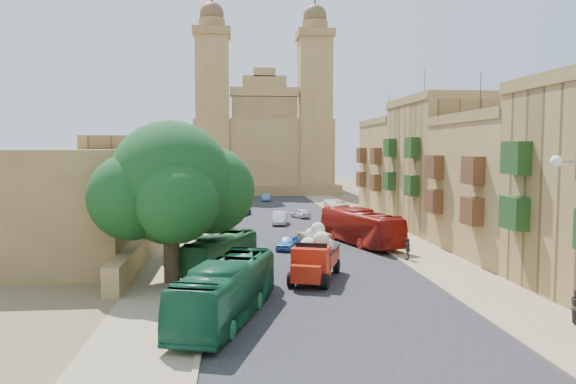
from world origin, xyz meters
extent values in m
plane|color=brown|center=(0.00, 0.00, 0.00)|extent=(260.00, 260.00, 0.00)
cube|color=black|center=(0.00, 30.00, 0.01)|extent=(14.00, 140.00, 0.01)
cube|color=#877758|center=(9.50, 30.00, 0.01)|extent=(5.00, 140.00, 0.01)
cube|color=#877758|center=(-9.50, 30.00, 0.01)|extent=(5.00, 140.00, 0.01)
cube|color=#877758|center=(7.00, 30.00, 0.06)|extent=(0.25, 140.00, 0.12)
cube|color=#877758|center=(-7.00, 30.00, 0.06)|extent=(0.25, 140.00, 0.12)
cube|color=#1D411A|center=(11.55, 0.92, 4.56)|extent=(0.90, 2.20, 2.00)
cube|color=#1D411A|center=(11.55, 0.92, 7.92)|extent=(0.90, 2.20, 2.00)
cube|color=olive|center=(16.00, 11.00, 5.25)|extent=(8.00, 14.00, 10.50)
cube|color=olive|center=(16.00, 11.00, 10.90)|extent=(8.20, 14.00, 0.80)
cylinder|color=black|center=(15.00, 13.80, 13.10)|extent=(0.06, 0.06, 3.60)
cube|color=#56331C|center=(11.55, 7.08, 3.99)|extent=(0.90, 2.20, 2.00)
cube|color=#56331C|center=(11.55, 14.92, 3.99)|extent=(0.90, 2.20, 2.00)
cube|color=#56331C|center=(11.55, 7.08, 6.93)|extent=(0.90, 2.20, 2.00)
cube|color=#56331C|center=(11.55, 14.92, 6.93)|extent=(0.90, 2.20, 2.00)
cube|color=#997945|center=(16.00, 25.00, 6.50)|extent=(8.00, 14.00, 13.00)
cube|color=olive|center=(16.00, 25.00, 13.40)|extent=(8.20, 14.00, 0.80)
cylinder|color=black|center=(15.00, 27.80, 15.60)|extent=(0.06, 0.06, 3.60)
cube|color=#1D411A|center=(11.55, 21.08, 4.94)|extent=(0.90, 2.20, 2.00)
cube|color=#1D411A|center=(11.55, 28.92, 4.94)|extent=(0.90, 2.20, 2.00)
cube|color=#1D411A|center=(11.55, 21.08, 8.58)|extent=(0.90, 2.20, 2.00)
cube|color=#1D411A|center=(11.55, 28.92, 8.58)|extent=(0.90, 2.20, 2.00)
cube|color=olive|center=(16.00, 39.00, 5.75)|extent=(8.00, 14.00, 11.50)
cube|color=olive|center=(16.00, 39.00, 11.90)|extent=(8.20, 14.00, 0.80)
cylinder|color=black|center=(15.00, 41.80, 14.10)|extent=(0.06, 0.06, 3.60)
cube|color=#56331C|center=(11.55, 35.08, 4.37)|extent=(0.90, 2.20, 2.00)
cube|color=#56331C|center=(11.55, 42.92, 4.37)|extent=(0.90, 2.20, 2.00)
cube|color=#56331C|center=(11.55, 35.08, 7.59)|extent=(0.90, 2.20, 2.00)
cube|color=#56331C|center=(11.55, 42.92, 7.59)|extent=(0.90, 2.20, 2.00)
cube|color=olive|center=(-12.50, 20.00, 0.90)|extent=(1.00, 40.00, 1.80)
cube|color=olive|center=(-18.00, 18.00, 4.20)|extent=(10.00, 28.00, 8.40)
cube|color=#997945|center=(-18.00, 44.00, 5.00)|extent=(10.00, 22.00, 10.00)
cube|color=olive|center=(0.00, 81.00, 7.00)|extent=(26.00, 20.00, 14.00)
cube|color=olive|center=(0.00, 70.50, 0.90)|extent=(28.00, 4.00, 1.80)
cube|color=olive|center=(0.00, 72.20, 10.00)|extent=(12.00, 2.00, 16.00)
cube|color=olive|center=(0.00, 72.20, 18.90)|extent=(12.60, 2.40, 1.60)
cube|color=olive|center=(0.00, 72.20, 20.60)|extent=(8.00, 2.00, 2.40)
cube|color=olive|center=(0.00, 72.20, 22.40)|extent=(4.00, 2.00, 1.60)
cube|color=olive|center=(-9.50, 73.50, 14.50)|extent=(6.00, 6.00, 29.00)
cube|color=olive|center=(-9.50, 73.50, 29.60)|extent=(6.80, 6.80, 1.40)
cylinder|color=olive|center=(-9.50, 73.50, 31.20)|extent=(4.80, 4.80, 1.80)
sphere|color=brown|center=(-9.50, 73.50, 33.00)|extent=(4.40, 4.40, 4.40)
cylinder|color=black|center=(-9.50, 73.50, 35.40)|extent=(0.28, 0.28, 1.80)
cube|color=olive|center=(9.50, 73.50, 14.50)|extent=(6.00, 6.00, 29.00)
cube|color=olive|center=(9.50, 73.50, 29.60)|extent=(6.80, 6.80, 1.40)
cylinder|color=olive|center=(9.50, 73.50, 31.20)|extent=(4.80, 4.80, 1.80)
sphere|color=brown|center=(9.50, 73.50, 33.00)|extent=(4.40, 4.40, 4.40)
cylinder|color=black|center=(9.50, 73.50, 35.40)|extent=(0.28, 0.28, 1.80)
cylinder|color=#36291B|center=(-9.50, 4.00, 1.95)|extent=(1.03, 1.03, 3.90)
sphere|color=#0E3415|center=(-9.50, 4.00, 6.37)|extent=(7.80, 7.80, 7.80)
sphere|color=#0E3415|center=(-7.04, 5.23, 5.75)|extent=(5.75, 5.75, 5.75)
sphere|color=#0E3415|center=(-11.76, 3.08, 5.54)|extent=(5.34, 5.34, 5.34)
sphere|color=#0E3415|center=(-8.88, 1.54, 5.34)|extent=(4.93, 4.93, 4.93)
sphere|color=#0E3415|center=(-10.63, 6.26, 7.19)|extent=(4.52, 4.52, 4.52)
cylinder|color=#36291B|center=(-10.00, 12.00, 1.24)|extent=(0.44, 0.44, 2.48)
sphere|color=#0E3415|center=(-10.00, 12.00, 3.74)|extent=(3.60, 3.60, 3.60)
cylinder|color=#36291B|center=(-10.00, 24.00, 1.00)|extent=(0.44, 0.44, 2.00)
sphere|color=#0E3415|center=(-10.00, 24.00, 3.02)|extent=(2.91, 2.91, 2.91)
cylinder|color=#36291B|center=(-10.00, 36.00, 1.26)|extent=(0.44, 0.44, 2.51)
sphere|color=#0E3415|center=(-10.00, 36.00, 3.79)|extent=(3.65, 3.65, 3.65)
cylinder|color=#36291B|center=(-10.00, 48.00, 1.26)|extent=(0.44, 0.44, 2.52)
sphere|color=#0E3415|center=(-10.00, 48.00, 3.80)|extent=(3.67, 3.67, 3.67)
sphere|color=white|center=(6.40, -12.00, 8.00)|extent=(0.44, 0.44, 0.44)
cube|color=#B21F0D|center=(0.01, 4.73, 1.32)|extent=(3.42, 4.33, 0.95)
cube|color=black|center=(0.01, 4.73, 1.84)|extent=(3.48, 4.40, 0.13)
cube|color=#B21F0D|center=(-0.77, 2.44, 1.42)|extent=(2.67, 2.41, 1.89)
cube|color=#B21F0D|center=(-1.18, 1.25, 1.00)|extent=(2.10, 1.77, 1.05)
cube|color=black|center=(-0.77, 2.44, 2.16)|extent=(1.93, 0.75, 0.95)
cylinder|color=black|center=(-2.07, 1.88, 0.47)|extent=(0.65, 1.02, 0.95)
cylinder|color=black|center=(-0.08, 1.20, 0.47)|extent=(0.65, 1.02, 0.95)
cylinder|color=black|center=(-0.58, 6.27, 0.47)|extent=(0.65, 1.02, 0.95)
cylinder|color=black|center=(1.41, 5.59, 0.47)|extent=(0.65, 1.02, 0.95)
sphere|color=beige|center=(-0.69, 4.30, 2.10)|extent=(1.16, 1.16, 1.16)
sphere|color=beige|center=(0.41, 4.26, 2.10)|extent=(1.16, 1.16, 1.16)
sphere|color=beige|center=(0.21, 5.33, 2.10)|extent=(1.16, 1.16, 1.16)
sphere|color=beige|center=(-0.35, 4.97, 2.68)|extent=(1.05, 1.05, 1.05)
sphere|color=beige|center=(0.05, 3.72, 2.63)|extent=(1.05, 1.05, 1.05)
sphere|color=beige|center=(-0.02, 4.63, 3.16)|extent=(0.95, 0.95, 0.95)
cube|color=#3C501E|center=(6.50, 20.00, 1.02)|extent=(2.46, 5.05, 2.03)
cylinder|color=black|center=(5.65, 18.23, 0.41)|extent=(0.37, 0.83, 0.81)
cylinder|color=black|center=(7.58, 18.36, 0.41)|extent=(0.37, 0.83, 0.81)
cylinder|color=black|center=(5.42, 21.64, 0.41)|extent=(0.37, 0.83, 0.81)
cylinder|color=black|center=(7.35, 21.77, 0.41)|extent=(0.37, 0.83, 0.81)
imported|color=#155937|center=(-5.93, -4.34, 1.47)|extent=(5.43, 10.84, 2.95)
imported|color=#1C5A27|center=(-6.50, 7.44, 1.23)|extent=(5.39, 8.92, 2.46)
imported|color=maroon|center=(5.59, 16.83, 1.55)|extent=(5.67, 11.42, 3.10)
imported|color=beige|center=(6.38, 32.70, 1.19)|extent=(2.15, 8.59, 2.38)
imported|color=#3B79C6|center=(-1.00, 14.79, 0.59)|extent=(2.73, 3.74, 1.18)
imported|color=silver|center=(-0.50, 30.56, 0.72)|extent=(2.09, 4.52, 1.43)
imported|color=#FFE7BE|center=(1.73, 19.12, 0.55)|extent=(3.25, 4.34, 1.10)
imported|color=#111A41|center=(-4.52, 39.51, 0.55)|extent=(2.51, 4.04, 1.09)
imported|color=silver|center=(2.48, 36.16, 0.58)|extent=(2.55, 3.67, 1.16)
imported|color=#4A7AB5|center=(-0.50, 59.00, 0.58)|extent=(1.32, 3.55, 1.16)
imported|color=#2C2A2E|center=(7.50, 13.42, 0.97)|extent=(0.73, 0.49, 1.95)
imported|color=#302F35|center=(7.61, 9.45, 0.84)|extent=(0.67, 1.06, 1.69)
camera|label=1|loc=(-5.44, -31.75, 8.46)|focal=35.00mm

